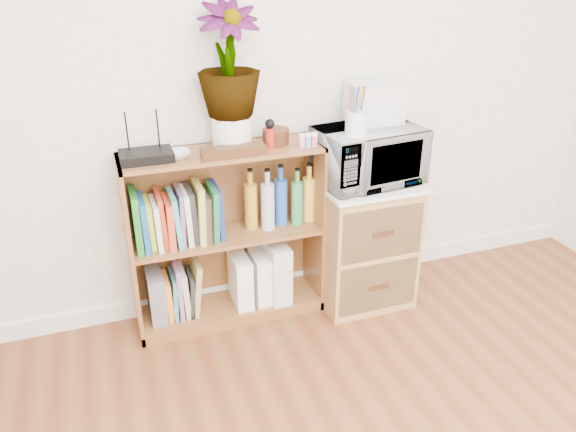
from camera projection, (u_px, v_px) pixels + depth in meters
name	position (u px, v px, depth m)	size (l,w,h in m)	color
skirting_board	(282.00, 281.00, 3.33)	(4.00, 0.02, 0.10)	white
bookshelf	(227.00, 237.00, 2.92)	(1.00, 0.30, 0.95)	brown
wicker_unit	(362.00, 242.00, 3.14)	(0.50, 0.45, 0.70)	#9E7542
microwave	(368.00, 155.00, 2.91)	(0.53, 0.36, 0.29)	white
pen_cup	(356.00, 123.00, 2.72)	(0.11, 0.11, 0.12)	white
small_appliance	(374.00, 103.00, 2.91)	(0.26, 0.22, 0.20)	silver
router	(146.00, 156.00, 2.58)	(0.24, 0.16, 0.04)	black
white_bowl	(176.00, 155.00, 2.62)	(0.13, 0.13, 0.03)	white
plant_pot	(232.00, 132.00, 2.72)	(0.19, 0.19, 0.16)	white
potted_plant	(229.00, 60.00, 2.57)	(0.29, 0.29, 0.52)	#3A6F2C
trinket_box	(233.00, 151.00, 2.63)	(0.30, 0.08, 0.05)	#3C1F10
kokeshi_doll	(270.00, 138.00, 2.73)	(0.04, 0.04, 0.10)	#A12013
wooden_bowl	(276.00, 136.00, 2.79)	(0.13, 0.13, 0.08)	#37190F
paint_jars	(308.00, 142.00, 2.75)	(0.11, 0.04, 0.06)	pink
file_box	(156.00, 295.00, 2.92)	(0.08, 0.21, 0.27)	slate
magazine_holder_left	(240.00, 279.00, 3.05)	(0.09, 0.22, 0.28)	white
magazine_holder_mid	(260.00, 277.00, 3.08)	(0.09, 0.22, 0.27)	white
magazine_holder_right	(276.00, 269.00, 3.10)	(0.11, 0.27, 0.33)	silver
cookbooks	(177.00, 217.00, 2.78)	(0.44, 0.20, 0.30)	#228029
liquor_bottles	(281.00, 197.00, 2.93)	(0.39, 0.07, 0.32)	#B58922
lower_books	(182.00, 291.00, 2.96)	(0.20, 0.19, 0.30)	orange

